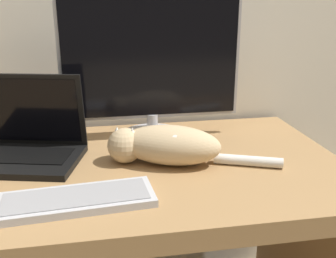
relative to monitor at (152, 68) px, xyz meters
name	(u,v)px	position (x,y,z in m)	size (l,w,h in m)	color
desk	(116,211)	(-0.15, -0.23, -0.42)	(1.44, 0.79, 0.76)	#A37A4C
monitor	(152,68)	(0.00, 0.00, 0.00)	(0.63, 0.22, 0.51)	#B2B2B7
laptop	(27,144)	(-0.42, -0.14, -0.21)	(0.39, 0.32, 0.26)	black
external_keyboard	(77,200)	(-0.26, -0.46, -0.25)	(0.40, 0.17, 0.02)	#BCBCC1
cat	(165,144)	(0.01, -0.24, -0.20)	(0.53, 0.25, 0.12)	#D1B284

